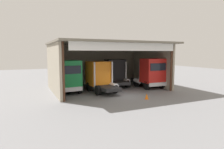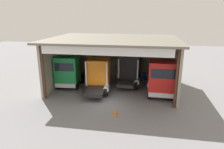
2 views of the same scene
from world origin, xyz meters
name	(u,v)px [view 1 (image 1 of 2)]	position (x,y,z in m)	size (l,w,h in m)	color
ground_plane	(125,96)	(0.00, 0.00, 0.00)	(80.00, 80.00, 0.00)	slate
workshop_shed	(105,57)	(0.00, 5.24, 3.85)	(13.43, 10.23, 5.62)	#9E937F
truck_green_center_left_bay	(68,76)	(-5.07, 3.70, 1.87)	(2.77, 5.01, 3.61)	#197F3D
truck_orange_right_bay	(100,76)	(-1.50, 3.13, 1.79)	(2.79, 5.02, 3.45)	orange
truck_black_center_bay	(116,72)	(1.64, 5.59, 1.85)	(2.65, 4.32, 3.55)	black
truck_red_center_right_bay	(151,73)	(5.10, 2.55, 1.91)	(2.78, 5.07, 3.71)	red
oil_drum	(120,80)	(3.27, 7.63, 0.46)	(0.58, 0.58, 0.93)	#194CB2
tool_cart	(72,83)	(-3.73, 7.64, 0.50)	(0.90, 0.60, 1.00)	red
traffic_cone	(147,96)	(1.20, -2.22, 0.28)	(0.36, 0.36, 0.56)	orange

